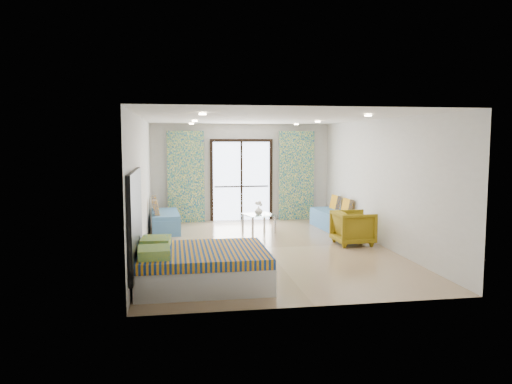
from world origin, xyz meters
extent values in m
cube|color=black|center=(0.00, 3.71, 2.24)|extent=(1.76, 0.08, 0.08)
cube|color=black|center=(-0.84, 3.71, 1.10)|extent=(0.08, 0.08, 2.20)
cube|color=black|center=(0.84, 3.71, 1.10)|extent=(0.08, 0.08, 2.20)
cube|color=black|center=(0.00, 3.71, 1.10)|extent=(0.05, 0.06, 2.20)
cube|color=#595451|center=(0.00, 3.73, 0.95)|extent=(1.52, 0.03, 0.04)
cube|color=white|center=(-1.55, 3.57, 1.25)|extent=(1.00, 0.10, 2.50)
cube|color=white|center=(1.55, 3.57, 1.25)|extent=(1.00, 0.10, 2.50)
cylinder|color=#FFE0B2|center=(-1.40, -2.00, 2.67)|extent=(0.12, 0.12, 0.02)
cylinder|color=#FFE0B2|center=(1.40, -2.00, 2.67)|extent=(0.12, 0.12, 0.02)
cylinder|color=#FFE0B2|center=(-1.40, 1.00, 2.67)|extent=(0.12, 0.12, 0.02)
cylinder|color=#FFE0B2|center=(1.40, 1.00, 2.67)|extent=(0.12, 0.12, 0.02)
cylinder|color=#FFE0B2|center=(-1.40, 3.00, 2.67)|extent=(0.12, 0.12, 0.02)
cylinder|color=#FFE0B2|center=(1.40, 3.00, 2.67)|extent=(0.12, 0.12, 0.02)
cube|color=black|center=(-2.46, -2.46, 1.05)|extent=(0.06, 2.10, 1.50)
cube|color=silver|center=(-2.47, -1.21, 1.05)|extent=(0.02, 0.10, 0.10)
cube|color=silver|center=(-1.45, -2.46, 0.20)|extent=(2.02, 1.62, 0.40)
cube|color=navy|center=(-1.45, -2.46, 0.48)|extent=(2.00, 1.65, 0.15)
cube|color=teal|center=(-2.18, -2.85, 0.63)|extent=(0.48, 0.58, 0.14)
cube|color=teal|center=(-2.18, -2.08, 0.63)|extent=(0.49, 0.59, 0.14)
cube|color=teal|center=(-2.10, 2.33, 0.19)|extent=(0.74, 1.73, 0.38)
cube|color=teal|center=(-2.10, 2.33, 0.42)|extent=(0.73, 1.69, 0.09)
cube|color=navy|center=(-2.32, 1.92, 0.64)|extent=(0.21, 0.43, 0.39)
cube|color=navy|center=(-2.36, 2.72, 0.64)|extent=(0.21, 0.43, 0.39)
cube|color=teal|center=(2.10, 1.95, 0.18)|extent=(0.75, 1.69, 0.37)
cube|color=teal|center=(2.10, 1.95, 0.41)|extent=(0.74, 1.66, 0.09)
cube|color=navy|center=(2.35, 1.59, 0.62)|extent=(0.21, 0.42, 0.38)
cube|color=navy|center=(2.30, 2.35, 0.62)|extent=(0.21, 0.42, 0.38)
cylinder|color=silver|center=(-0.05, 1.38, 0.22)|extent=(0.07, 0.07, 0.44)
cylinder|color=silver|center=(0.52, 1.54, 0.22)|extent=(0.07, 0.07, 0.44)
cylinder|color=silver|center=(-0.21, 1.96, 0.22)|extent=(0.07, 0.07, 0.44)
cylinder|color=silver|center=(0.36, 2.11, 0.22)|extent=(0.07, 0.07, 0.44)
cube|color=#8CA59E|center=(0.16, 1.75, 0.44)|extent=(0.84, 0.84, 0.02)
sphere|color=white|center=(0.21, 1.76, 0.68)|extent=(0.08, 0.08, 0.08)
sphere|color=white|center=(0.14, 1.80, 0.70)|extent=(0.08, 0.08, 0.08)
sphere|color=white|center=(0.10, 1.73, 0.73)|extent=(0.08, 0.08, 0.08)
sphere|color=white|center=(0.17, 1.70, 0.75)|extent=(0.08, 0.08, 0.08)
imported|color=white|center=(0.14, 1.69, 0.55)|extent=(0.22, 0.22, 0.20)
imported|color=olive|center=(1.94, 0.02, 0.40)|extent=(0.76, 0.81, 0.81)
camera|label=1|loc=(-1.87, -10.12, 2.26)|focal=35.00mm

